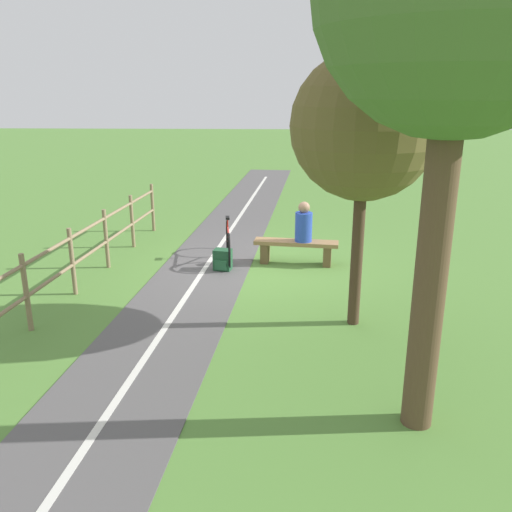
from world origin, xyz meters
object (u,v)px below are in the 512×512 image
at_px(person_seated, 304,224).
at_px(tree_far_right, 365,127).
at_px(bench, 296,248).
at_px(backpack, 223,260).
at_px(bicycle, 228,243).

distance_m(person_seated, tree_far_right, 3.69).
xyz_separation_m(bench, person_seated, (-0.15, 0.02, 0.52)).
xyz_separation_m(person_seated, backpack, (1.64, 0.48, -0.65)).
relative_size(backpack, tree_far_right, 0.11).
xyz_separation_m(backpack, tree_far_right, (-2.31, 2.44, 2.79)).
bearing_deg(tree_far_right, bench, -74.47).
relative_size(bicycle, backpack, 4.11).
distance_m(bicycle, tree_far_right, 4.65).
distance_m(bench, bicycle, 1.45).
bearing_deg(backpack, person_seated, -163.55).
height_order(person_seated, bicycle, person_seated).
bearing_deg(backpack, tree_far_right, 133.44).
xyz_separation_m(bench, backpack, (1.49, 0.50, -0.13)).
height_order(person_seated, backpack, person_seated).
bearing_deg(bench, tree_far_right, 112.63).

